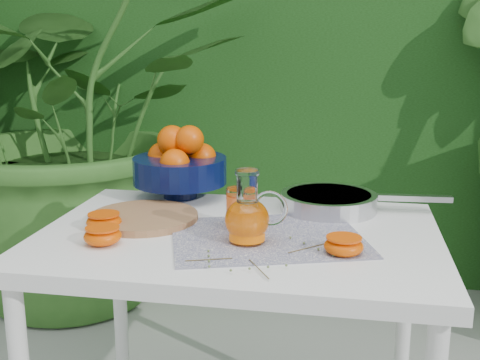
% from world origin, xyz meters
% --- Properties ---
extents(hedge_backdrop, '(8.00, 1.65, 2.50)m').
position_xyz_m(hedge_backdrop, '(0.06, 2.06, 1.19)').
color(hedge_backdrop, '#1B4213').
rests_on(hedge_backdrop, ground).
extents(potted_plant_left, '(2.39, 2.39, 1.78)m').
position_xyz_m(potted_plant_left, '(-0.97, 1.25, 0.89)').
color(potted_plant_left, '#316322').
rests_on(potted_plant_left, ground).
extents(white_table, '(1.00, 0.70, 0.75)m').
position_xyz_m(white_table, '(-0.01, 0.08, 0.67)').
color(white_table, white).
rests_on(white_table, ground).
extents(placemat, '(0.54, 0.48, 0.00)m').
position_xyz_m(placemat, '(0.07, 0.05, 0.75)').
color(placemat, '#0C0E44').
rests_on(placemat, white_table).
extents(cutting_board, '(0.38, 0.38, 0.02)m').
position_xyz_m(cutting_board, '(-0.27, 0.13, 0.76)').
color(cutting_board, olive).
rests_on(cutting_board, white_table).
extents(fruit_bowl, '(0.30, 0.30, 0.22)m').
position_xyz_m(fruit_bowl, '(-0.24, 0.38, 0.85)').
color(fruit_bowl, black).
rests_on(fruit_bowl, white_table).
extents(juice_pitcher, '(0.16, 0.12, 0.18)m').
position_xyz_m(juice_pitcher, '(0.03, -0.00, 0.81)').
color(juice_pitcher, white).
rests_on(juice_pitcher, white_table).
extents(juice_tumbler, '(0.09, 0.09, 0.10)m').
position_xyz_m(juice_tumbler, '(-0.01, 0.10, 0.80)').
color(juice_tumbler, white).
rests_on(juice_tumbler, white_table).
extents(saute_pan, '(0.48, 0.29, 0.05)m').
position_xyz_m(saute_pan, '(0.21, 0.31, 0.78)').
color(saute_pan, silver).
rests_on(saute_pan, white_table).
extents(orange_halves, '(0.71, 0.21, 0.04)m').
position_xyz_m(orange_halves, '(-0.13, -0.02, 0.77)').
color(orange_halves, '#D64102').
rests_on(orange_halves, white_table).
extents(thyme_sprigs, '(0.32, 0.26, 0.01)m').
position_xyz_m(thyme_sprigs, '(0.08, -0.10, 0.76)').
color(thyme_sprigs, brown).
rests_on(thyme_sprigs, white_table).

